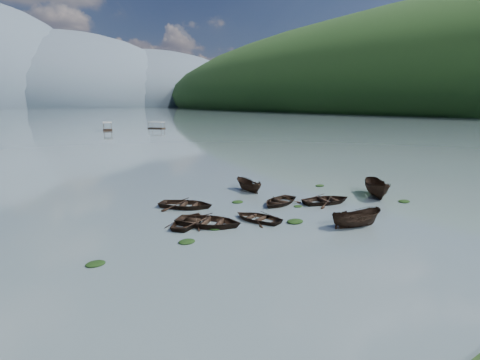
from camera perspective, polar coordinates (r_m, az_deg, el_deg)
ground_plane at (r=26.41m, az=14.95°, el=-8.65°), size 2400.00×2400.00×0.00m
right_hill_far at (r=534.05m, az=30.03°, el=9.20°), size 520.00×1200.00×190.00m
haze_mtn_c at (r=929.73m, az=-24.72°, el=10.11°), size 520.00×520.00×260.00m
haze_mtn_d at (r=976.75m, az=-14.11°, el=10.84°), size 520.00×520.00×220.00m
rowboat_0 at (r=28.22m, az=-4.77°, el=-6.96°), size 5.98×6.15×1.04m
rowboat_1 at (r=28.72m, az=-7.74°, el=-6.68°), size 4.99×4.84×0.84m
rowboat_2 at (r=29.17m, az=17.19°, el=-6.82°), size 4.29×2.62×1.56m
rowboat_3 at (r=29.41m, az=2.71°, el=-6.15°), size 3.98×4.70×0.83m
rowboat_4 at (r=35.21m, az=13.07°, el=-3.43°), size 5.29×4.32×0.96m
rowboat_5 at (r=39.01m, az=20.09°, el=-2.37°), size 4.62×5.06×1.93m
rowboat_6 at (r=33.14m, az=-8.22°, el=-4.19°), size 5.75×5.80×0.99m
rowboat_7 at (r=34.13m, az=5.95°, el=-3.66°), size 5.18×4.46×0.90m
rowboat_8 at (r=38.88m, az=1.27°, el=-1.69°), size 1.49×3.82×1.46m
weed_clump_0 at (r=25.14m, az=-8.10°, el=-9.42°), size 1.13×0.92×0.25m
weed_clump_1 at (r=27.50m, az=-3.70°, el=-7.44°), size 1.07×0.86×0.24m
weed_clump_2 at (r=29.15m, az=8.38°, el=-6.43°), size 1.35×1.08×0.29m
weed_clump_3 at (r=33.50m, az=8.82°, el=-4.04°), size 0.82×0.69×0.18m
weed_clump_4 at (r=37.83m, az=23.72°, el=-3.08°), size 1.18×0.93×0.24m
weed_clump_5 at (r=23.23m, az=-21.16°, el=-11.95°), size 1.11×0.90×0.23m
weed_clump_6 at (r=34.46m, az=-0.37°, el=-3.45°), size 1.10×0.92×0.23m
weed_clump_7 at (r=42.08m, az=12.06°, el=-0.92°), size 1.06×0.85×0.23m
pontoon_centre at (r=130.86m, az=-19.50°, el=7.10°), size 4.52×7.35×2.62m
pontoon_right at (r=136.20m, az=-12.58°, el=7.64°), size 5.28×6.34×2.28m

